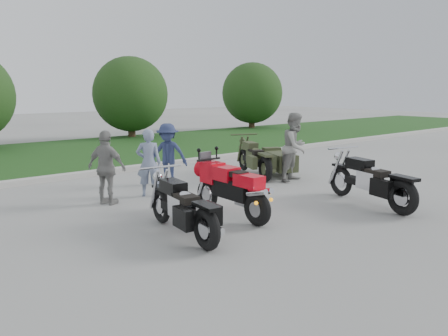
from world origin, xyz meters
TOP-DOWN VIEW (x-y plane):
  - ground at (0.00, 0.00)m, footprint 80.00×80.00m
  - curb at (0.00, 6.00)m, footprint 60.00×0.30m
  - grass_strip at (0.00, 10.15)m, footprint 60.00×8.00m
  - tree_mid_right at (4.00, 13.50)m, footprint 3.60×3.60m
  - tree_far_right at (12.00, 13.50)m, footprint 3.60×3.60m
  - sportbike_red at (-0.66, 0.33)m, footprint 0.36×2.13m
  - cruiser_left at (-2.01, -0.03)m, footprint 0.49×2.34m
  - cruiser_right at (2.22, -0.92)m, footprint 0.71×2.48m
  - cruiser_sidecar at (2.83, 2.81)m, footprint 1.72×2.32m
  - person_stripe at (-1.04, 2.87)m, footprint 0.69×0.63m
  - person_grey at (2.89, 1.90)m, footprint 1.04×0.90m
  - person_denim at (-0.03, 3.67)m, footprint 1.13×1.16m
  - person_back at (-2.11, 2.78)m, footprint 0.79×1.02m

SIDE VIEW (x-z plane):
  - ground at x=0.00m, z-range 0.00..0.00m
  - grass_strip at x=0.00m, z-range 0.00..0.14m
  - curb at x=0.00m, z-range 0.00..0.15m
  - cruiser_sidecar at x=2.83m, z-range -0.03..0.91m
  - cruiser_left at x=-2.01m, z-range 0.01..0.91m
  - cruiser_right at x=2.22m, z-range 0.01..0.97m
  - sportbike_red at x=-0.66m, z-range 0.09..1.10m
  - person_stripe at x=-1.04m, z-range 0.00..1.57m
  - person_denim at x=-0.03m, z-range 0.00..1.60m
  - person_back at x=-2.11m, z-range 0.00..1.61m
  - person_grey at x=2.89m, z-range 0.00..1.84m
  - tree_mid_right at x=4.00m, z-range 0.19..4.19m
  - tree_far_right at x=12.00m, z-range 0.19..4.19m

